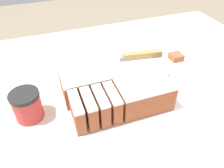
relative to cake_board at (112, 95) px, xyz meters
The scene contains 6 objects.
cake_board is the anchor object (origin of this frame).
cake 0.05m from the cake_board, 41.35° to the left, with size 0.30×0.26×0.09m.
knife 0.15m from the cake_board, 26.62° to the left, with size 0.29×0.07×0.02m.
coffee_cup 0.26m from the cake_board, behind, with size 0.08×0.08×0.09m.
paper_napkin 0.33m from the cake_board, 19.37° to the left, with size 0.15×0.15×0.01m.
brownie 0.33m from the cake_board, 19.37° to the left, with size 0.05×0.05×0.02m.
Camera 1 is at (-0.21, -0.47, 1.43)m, focal length 35.00 mm.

